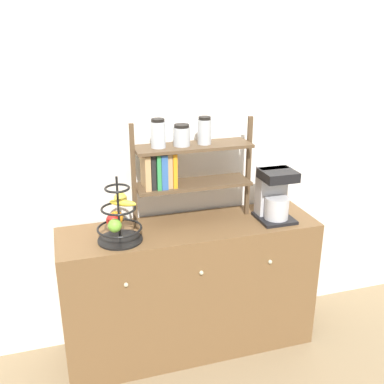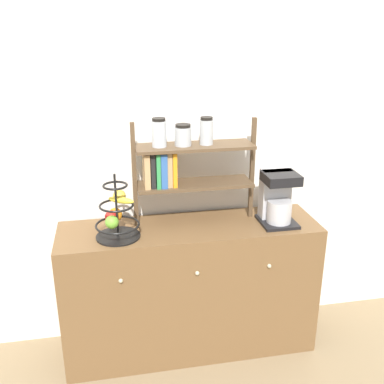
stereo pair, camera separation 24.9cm
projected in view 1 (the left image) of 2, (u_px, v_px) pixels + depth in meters
name	position (u px, v px, depth m)	size (l,w,h in m)	color
ground_plane	(200.00, 366.00, 2.66)	(12.00, 12.00, 0.00)	#847051
wall_back	(177.00, 134.00, 2.63)	(7.00, 0.05, 2.60)	silver
sideboard	(190.00, 288.00, 2.71)	(1.49, 0.44, 0.82)	brown
coffee_maker	(274.00, 194.00, 2.62)	(0.20, 0.22, 0.31)	black
fruit_stand	(118.00, 219.00, 2.36)	(0.24, 0.24, 0.36)	black
shelf_hutch	(178.00, 160.00, 2.49)	(0.70, 0.20, 0.62)	brown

